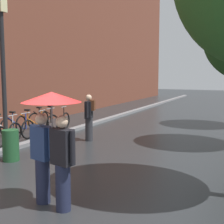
# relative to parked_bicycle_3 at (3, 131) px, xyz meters

# --- Properties ---
(ground_plane) EXTENTS (80.00, 80.00, 0.00)m
(ground_plane) POSITION_rel_parked_bicycle_3_xyz_m (4.36, -4.39, -0.38)
(ground_plane) COLOR #26282B
(kerb_strip) EXTENTS (0.30, 36.00, 0.12)m
(kerb_strip) POSITION_rel_parked_bicycle_3_xyz_m (1.16, 5.61, -0.32)
(kerb_strip) COLOR slate
(kerb_strip) RESTS_ON ground
(parked_bicycle_3) EXTENTS (1.12, 0.77, 0.96)m
(parked_bicycle_3) POSITION_rel_parked_bicycle_3_xyz_m (0.00, 0.00, 0.00)
(parked_bicycle_3) COLOR black
(parked_bicycle_3) RESTS_ON ground
(parked_bicycle_4) EXTENTS (1.11, 0.75, 0.96)m
(parked_bicycle_4) POSITION_rel_parked_bicycle_3_xyz_m (0.02, 0.69, 0.00)
(parked_bicycle_4) COLOR black
(parked_bicycle_4) RESTS_ON ground
(parked_bicycle_5) EXTENTS (1.15, 0.82, 0.96)m
(parked_bicycle_5) POSITION_rel_parked_bicycle_3_xyz_m (0.07, 1.48, 0.00)
(parked_bicycle_5) COLOR black
(parked_bicycle_5) RESTS_ON ground
(parked_bicycle_6) EXTENTS (1.16, 0.83, 0.96)m
(parked_bicycle_6) POSITION_rel_parked_bicycle_3_xyz_m (-0.04, 2.30, 0.00)
(parked_bicycle_6) COLOR black
(parked_bicycle_6) RESTS_ON ground
(parked_bicycle_7) EXTENTS (1.16, 0.83, 0.96)m
(parked_bicycle_7) POSITION_rel_parked_bicycle_3_xyz_m (0.08, 2.96, 0.00)
(parked_bicycle_7) COLOR black
(parked_bicycle_7) RESTS_ON ground
(couple_under_umbrella) EXTENTS (1.10, 1.04, 2.05)m
(couple_under_umbrella) POSITION_rel_parked_bicycle_3_xyz_m (4.77, -3.75, 0.95)
(couple_under_umbrella) COLOR #1E233D
(couple_under_umbrella) RESTS_ON ground
(street_lamp_post) EXTENTS (0.24, 0.24, 4.26)m
(street_lamp_post) POSITION_rel_parked_bicycle_3_xyz_m (1.76, -1.71, 2.12)
(street_lamp_post) COLOR black
(street_lamp_post) RESTS_ON ground
(litter_bin) EXTENTS (0.44, 0.44, 0.85)m
(litter_bin) POSITION_rel_parked_bicycle_3_xyz_m (1.98, -1.78, 0.05)
(litter_bin) COLOR #1E4C28
(litter_bin) RESTS_ON ground
(pedestrian_walking_midground) EXTENTS (0.40, 0.57, 1.62)m
(pedestrian_walking_midground) POSITION_rel_parked_bicycle_3_xyz_m (2.66, 1.35, 0.49)
(pedestrian_walking_midground) COLOR #2D2D33
(pedestrian_walking_midground) RESTS_ON ground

